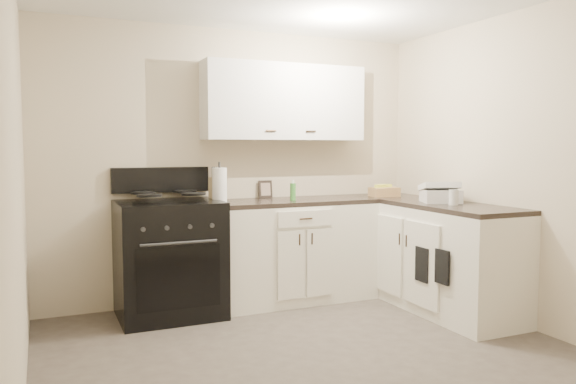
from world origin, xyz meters
name	(u,v)px	position (x,y,z in m)	size (l,w,h in m)	color
floor	(325,363)	(0.00, 0.00, 0.00)	(3.60, 3.60, 0.00)	#473F38
wall_back	(236,166)	(0.00, 1.80, 1.25)	(3.60, 3.60, 0.00)	beige
wall_right	(532,170)	(1.80, 0.00, 1.25)	(3.60, 3.60, 0.00)	beige
wall_left	(16,181)	(-1.80, 0.00, 1.25)	(3.60, 3.60, 0.00)	beige
wall_front	(565,196)	(0.00, -1.80, 1.25)	(3.60, 3.60, 0.00)	beige
base_cabinets_back	(291,252)	(0.43, 1.50, 0.45)	(1.55, 0.60, 0.90)	white
base_cabinets_right	(429,255)	(1.50, 0.85, 0.45)	(0.60, 1.90, 0.90)	white
countertop_back	(291,202)	(0.43, 1.50, 0.92)	(1.55, 0.60, 0.04)	black
countertop_right	(430,203)	(1.50, 0.85, 0.92)	(0.60, 1.90, 0.04)	black
upper_cabinets	(284,102)	(0.43, 1.65, 1.84)	(1.55, 0.30, 0.70)	white
stove	(169,262)	(-0.71, 1.48, 0.46)	(0.85, 0.72, 1.03)	black
knife_block	(216,190)	(-0.27, 1.56, 1.05)	(0.10, 0.09, 0.22)	tan
paper_towel	(219,185)	(-0.27, 1.46, 1.09)	(0.13, 0.13, 0.31)	white
soap_bottle	(293,192)	(0.41, 1.41, 1.02)	(0.05, 0.05, 0.16)	green
picture_frame	(265,189)	(0.28, 1.76, 1.02)	(0.13, 0.02, 0.17)	black
wicker_basket	(384,192)	(1.40, 1.43, 0.98)	(0.27, 0.18, 0.09)	tan
countertop_grill	(441,196)	(1.52, 0.73, 1.00)	(0.31, 0.29, 0.11)	white
glass_jar	(454,197)	(1.46, 0.50, 1.00)	(0.08, 0.08, 0.13)	silver
oven_mitt_near	(442,267)	(1.18, 0.28, 0.49)	(0.02, 0.16, 0.27)	black
oven_mitt_far	(422,265)	(1.18, 0.53, 0.46)	(0.02, 0.17, 0.29)	black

